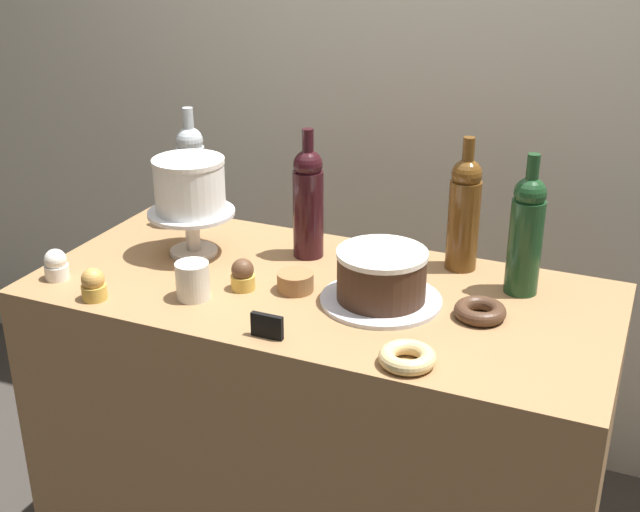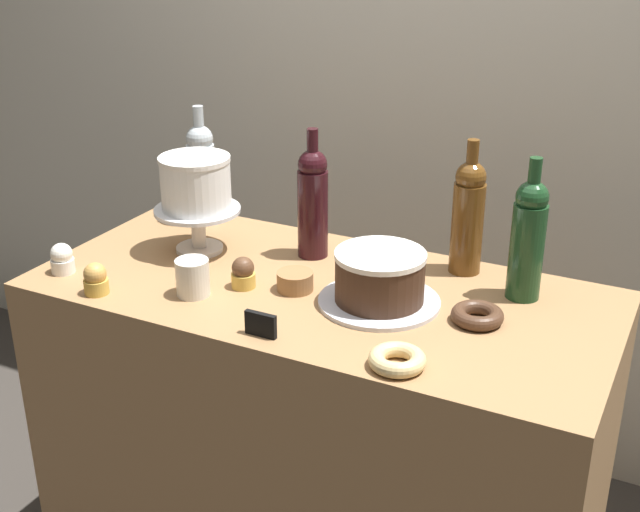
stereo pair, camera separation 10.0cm
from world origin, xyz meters
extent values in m
cube|color=beige|center=(0.00, 0.89, 1.30)|extent=(6.00, 0.05, 2.60)
cube|color=#997047|center=(0.00, 0.00, 0.46)|extent=(1.34, 0.63, 0.93)
cylinder|color=silver|center=(-0.37, 0.06, 0.93)|extent=(0.12, 0.12, 0.01)
cylinder|color=silver|center=(-0.37, 0.06, 0.98)|extent=(0.04, 0.04, 0.09)
cylinder|color=silver|center=(-0.37, 0.06, 1.04)|extent=(0.22, 0.22, 0.01)
cylinder|color=white|center=(-0.37, 0.06, 1.10)|extent=(0.17, 0.17, 0.12)
cylinder|color=white|center=(-0.37, 0.06, 1.17)|extent=(0.18, 0.18, 0.01)
cylinder|color=silver|center=(0.15, -0.01, 0.93)|extent=(0.27, 0.27, 0.01)
cylinder|color=#3D2619|center=(0.15, -0.01, 0.99)|extent=(0.20, 0.20, 0.10)
cylinder|color=white|center=(0.15, -0.01, 1.04)|extent=(0.20, 0.20, 0.01)
cylinder|color=#B2BCC1|center=(-0.48, 0.23, 1.04)|extent=(0.08, 0.08, 0.22)
sphere|color=#B2BCC1|center=(-0.48, 0.23, 1.16)|extent=(0.07, 0.07, 0.07)
cylinder|color=#B2BCC1|center=(-0.48, 0.23, 1.21)|extent=(0.03, 0.03, 0.08)
cylinder|color=black|center=(-0.10, 0.16, 1.04)|extent=(0.08, 0.08, 0.22)
sphere|color=black|center=(-0.10, 0.16, 1.16)|extent=(0.07, 0.07, 0.07)
cylinder|color=black|center=(-0.10, 0.16, 1.21)|extent=(0.03, 0.03, 0.08)
cylinder|color=#5B3814|center=(0.27, 0.24, 1.04)|extent=(0.08, 0.08, 0.22)
sphere|color=#5B3814|center=(0.27, 0.24, 1.16)|extent=(0.07, 0.07, 0.07)
cylinder|color=#5B3814|center=(0.27, 0.24, 1.21)|extent=(0.03, 0.03, 0.08)
cylinder|color=#193D1E|center=(0.43, 0.16, 1.04)|extent=(0.08, 0.08, 0.22)
sphere|color=#193D1E|center=(0.43, 0.16, 1.16)|extent=(0.07, 0.07, 0.07)
cylinder|color=#193D1E|center=(0.43, 0.16, 1.21)|extent=(0.03, 0.03, 0.08)
cylinder|color=gold|center=(-0.16, -0.07, 0.94)|extent=(0.06, 0.06, 0.03)
sphere|color=brown|center=(-0.16, -0.07, 0.97)|extent=(0.05, 0.05, 0.05)
cylinder|color=gold|center=(-0.44, -0.25, 0.94)|extent=(0.06, 0.06, 0.03)
sphere|color=#CC9347|center=(-0.44, -0.25, 0.97)|extent=(0.05, 0.05, 0.05)
cylinder|color=white|center=(-0.59, -0.20, 0.94)|extent=(0.06, 0.06, 0.03)
sphere|color=white|center=(-0.59, -0.20, 0.97)|extent=(0.05, 0.05, 0.05)
torus|color=#E0C17F|center=(0.29, -0.25, 0.94)|extent=(0.11, 0.11, 0.03)
torus|color=#472D1E|center=(0.37, 0.00, 0.94)|extent=(0.11, 0.11, 0.03)
cylinder|color=olive|center=(-0.05, -0.03, 0.93)|extent=(0.08, 0.08, 0.01)
cylinder|color=olive|center=(-0.05, -0.03, 0.94)|extent=(0.08, 0.08, 0.01)
cylinder|color=olive|center=(-0.05, -0.03, 0.95)|extent=(0.08, 0.08, 0.01)
cylinder|color=olive|center=(-0.05, -0.03, 0.96)|extent=(0.08, 0.08, 0.01)
cube|color=black|center=(-0.01, -0.26, 0.95)|extent=(0.07, 0.01, 0.05)
cylinder|color=silver|center=(-0.24, -0.16, 0.97)|extent=(0.08, 0.08, 0.08)
camera|label=1|loc=(0.69, -1.59, 1.75)|focal=46.63mm
camera|label=2|loc=(0.78, -1.54, 1.75)|focal=46.63mm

